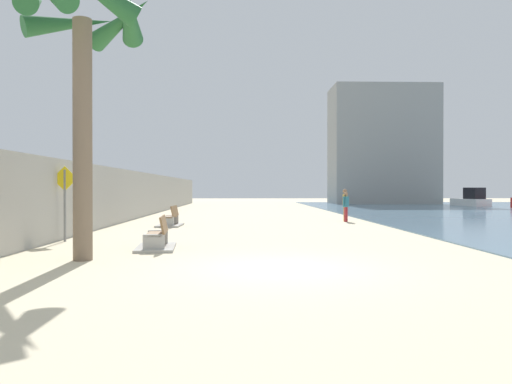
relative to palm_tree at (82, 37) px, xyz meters
The scene contains 10 objects.
ground_plane 18.17m from the palm_tree, 73.78° to the left, with size 120.00×120.00×0.00m, color beige.
seawall 17.33m from the palm_tree, 99.13° to the left, with size 0.80×64.00×2.82m, color #ADAAA3.
palm_tree is the anchor object (origin of this frame).
bench_near 5.98m from the palm_tree, 57.50° to the left, with size 1.28×2.19×0.98m.
bench_far 12.31m from the palm_tree, 87.19° to the left, with size 1.14×2.12×0.98m.
person_walking 17.74m from the palm_tree, 55.97° to the left, with size 0.31×0.48×1.77m.
person_standing 17.45m from the palm_tree, 55.32° to the left, with size 0.40×0.40×1.61m.
boat_far_right 45.69m from the palm_tree, 53.25° to the left, with size 2.48×4.58×1.86m.
pedestrian_sign 6.25m from the palm_tree, 114.82° to the left, with size 0.85×0.08×2.56m.
harbor_building 49.09m from the palm_tree, 65.36° to the left, with size 12.00×6.00×13.70m, color gray.
Camera 1 is at (-0.84, -10.88, 1.79)m, focal length 34.21 mm.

